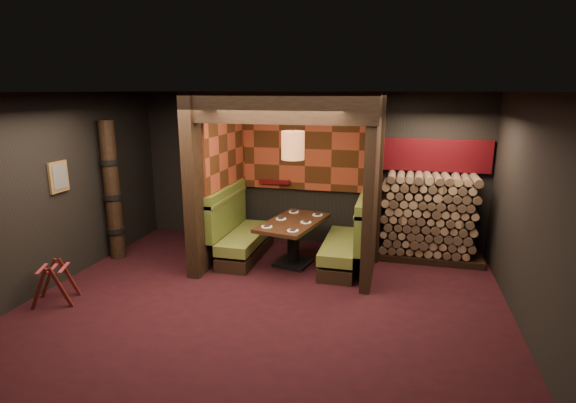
# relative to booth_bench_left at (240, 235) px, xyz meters

# --- Properties ---
(floor) EXTENTS (6.50, 5.50, 0.02)m
(floor) POSITION_rel_booth_bench_left_xyz_m (0.96, -1.65, -0.41)
(floor) COLOR black
(floor) RESTS_ON ground
(ceiling) EXTENTS (6.50, 5.50, 0.02)m
(ceiling) POSITION_rel_booth_bench_left_xyz_m (0.96, -1.65, 2.46)
(ceiling) COLOR black
(ceiling) RESTS_ON ground
(wall_back) EXTENTS (6.50, 0.02, 2.85)m
(wall_back) POSITION_rel_booth_bench_left_xyz_m (0.96, 1.11, 1.02)
(wall_back) COLOR black
(wall_back) RESTS_ON ground
(wall_front) EXTENTS (6.50, 0.02, 2.85)m
(wall_front) POSITION_rel_booth_bench_left_xyz_m (0.96, -4.41, 1.02)
(wall_front) COLOR black
(wall_front) RESTS_ON ground
(wall_left) EXTENTS (0.02, 5.50, 2.85)m
(wall_left) POSITION_rel_booth_bench_left_xyz_m (-2.30, -1.65, 1.02)
(wall_left) COLOR black
(wall_left) RESTS_ON ground
(wall_right) EXTENTS (0.02, 5.50, 2.85)m
(wall_right) POSITION_rel_booth_bench_left_xyz_m (4.22, -1.65, 1.02)
(wall_right) COLOR black
(wall_right) RESTS_ON ground
(partition_left) EXTENTS (0.20, 2.20, 2.85)m
(partition_left) POSITION_rel_booth_bench_left_xyz_m (-0.39, -0.00, 1.02)
(partition_left) COLOR black
(partition_left) RESTS_ON floor
(partition_right) EXTENTS (0.15, 2.10, 2.85)m
(partition_right) POSITION_rel_booth_bench_left_xyz_m (2.26, 0.05, 1.02)
(partition_right) COLOR black
(partition_right) RESTS_ON floor
(header_beam) EXTENTS (2.85, 0.18, 0.44)m
(header_beam) POSITION_rel_booth_bench_left_xyz_m (0.94, -0.95, 2.23)
(header_beam) COLOR black
(header_beam) RESTS_ON partition_left
(tapa_back_panel) EXTENTS (2.40, 0.06, 1.55)m
(tapa_back_panel) POSITION_rel_booth_bench_left_xyz_m (0.94, 1.06, 1.42)
(tapa_back_panel) COLOR #9B3920
(tapa_back_panel) RESTS_ON wall_back
(tapa_side_panel) EXTENTS (0.04, 1.85, 1.45)m
(tapa_side_panel) POSITION_rel_booth_bench_left_xyz_m (-0.27, 0.17, 1.45)
(tapa_side_panel) COLOR #9B3920
(tapa_side_panel) RESTS_ON partition_left
(lacquer_shelf) EXTENTS (0.60, 0.12, 0.07)m
(lacquer_shelf) POSITION_rel_booth_bench_left_xyz_m (0.36, 1.00, 0.78)
(lacquer_shelf) COLOR #50080E
(lacquer_shelf) RESTS_ON wall_back
(booth_bench_left) EXTENTS (0.68, 1.60, 1.14)m
(booth_bench_left) POSITION_rel_booth_bench_left_xyz_m (0.00, 0.00, 0.00)
(booth_bench_left) COLOR black
(booth_bench_left) RESTS_ON floor
(booth_bench_right) EXTENTS (0.68, 1.60, 1.14)m
(booth_bench_right) POSITION_rel_booth_bench_left_xyz_m (1.89, 0.00, 0.00)
(booth_bench_right) COLOR black
(booth_bench_right) RESTS_ON floor
(dining_table) EXTENTS (1.07, 1.58, 0.77)m
(dining_table) POSITION_rel_booth_bench_left_xyz_m (1.00, -0.12, 0.13)
(dining_table) COLOR black
(dining_table) RESTS_ON floor
(place_settings) EXTENTS (0.83, 1.25, 0.03)m
(place_settings) POSITION_rel_booth_bench_left_xyz_m (1.00, -0.12, 0.38)
(place_settings) COLOR white
(place_settings) RESTS_ON dining_table
(pendant_lamp) EXTENTS (0.37, 0.37, 1.05)m
(pendant_lamp) POSITION_rel_booth_bench_left_xyz_m (1.00, -0.17, 1.63)
(pendant_lamp) COLOR #A26033
(pendant_lamp) RESTS_ON ceiling
(framed_picture) EXTENTS (0.05, 0.36, 0.46)m
(framed_picture) POSITION_rel_booth_bench_left_xyz_m (-2.25, -1.55, 1.22)
(framed_picture) COLOR olive
(framed_picture) RESTS_ON wall_left
(luggage_rack) EXTENTS (0.68, 0.59, 0.62)m
(luggage_rack) POSITION_rel_booth_bench_left_xyz_m (-1.88, -2.29, -0.09)
(luggage_rack) COLOR #40110E
(luggage_rack) RESTS_ON floor
(totem_column) EXTENTS (0.31, 0.31, 2.40)m
(totem_column) POSITION_rel_booth_bench_left_xyz_m (-2.09, -0.55, 0.79)
(totem_column) COLOR black
(totem_column) RESTS_ON floor
(firewood_stack) EXTENTS (1.73, 0.70, 1.50)m
(firewood_stack) POSITION_rel_booth_bench_left_xyz_m (3.25, 0.70, 0.35)
(firewood_stack) COLOR black
(firewood_stack) RESTS_ON floor
(mosaic_header) EXTENTS (1.83, 0.10, 0.56)m
(mosaic_header) POSITION_rel_booth_bench_left_xyz_m (3.25, 1.03, 1.38)
(mosaic_header) COLOR maroon
(mosaic_header) RESTS_ON wall_back
(bay_front_post) EXTENTS (0.08, 0.08, 2.85)m
(bay_front_post) POSITION_rel_booth_bench_left_xyz_m (2.35, 0.31, 1.02)
(bay_front_post) COLOR black
(bay_front_post) RESTS_ON floor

